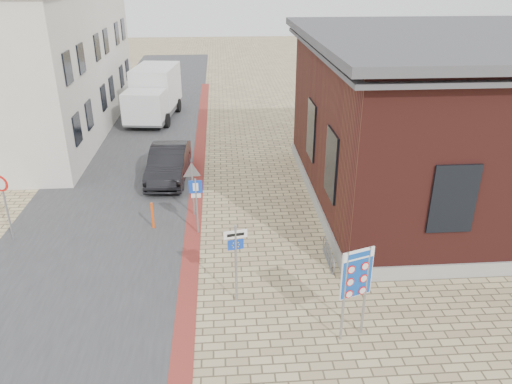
{
  "coord_description": "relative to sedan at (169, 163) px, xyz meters",
  "views": [
    {
      "loc": [
        -0.84,
        -11.93,
        9.15
      ],
      "look_at": [
        0.28,
        3.22,
        2.2
      ],
      "focal_mm": 35.0,
      "sensor_mm": 36.0,
      "label": 1
    }
  ],
  "objects": [
    {
      "name": "bollard",
      "position": [
        -0.21,
        -4.84,
        -0.24
      ],
      "size": [
        0.13,
        0.13,
        1.06
      ],
      "primitive_type": "cylinder",
      "rotation": [
        0.0,
        0.0,
        -0.43
      ],
      "color": "#FF500D",
      "rests_on": "ground"
    },
    {
      "name": "parking_sign",
      "position": [
        1.49,
        -5.34,
        0.7
      ],
      "size": [
        0.48,
        0.07,
        2.2
      ],
      "rotation": [
        0.0,
        0.0,
        0.02
      ],
      "color": "gray",
      "rests_on": "ground"
    },
    {
      "name": "brick_building",
      "position": [
        12.29,
        -2.85,
        2.71
      ],
      "size": [
        13.0,
        13.0,
        6.8
      ],
      "color": "gray",
      "rests_on": "ground"
    },
    {
      "name": "border_sign",
      "position": [
        5.79,
        -11.34,
        1.17
      ],
      "size": [
        0.89,
        0.35,
        2.7
      ],
      "rotation": [
        0.0,
        0.0,
        0.33
      ],
      "color": "gray",
      "rests_on": "ground"
    },
    {
      "name": "sedan",
      "position": [
        0.0,
        0.0,
        0.0
      ],
      "size": [
        1.85,
        4.76,
        1.54
      ],
      "primitive_type": "imported",
      "rotation": [
        0.0,
        0.0,
        -0.05
      ],
      "color": "black",
      "rests_on": "ground"
    },
    {
      "name": "townhouse_mid",
      "position": [
        -7.7,
        8.16,
        3.8
      ],
      "size": [
        7.4,
        6.4,
        9.1
      ],
      "color": "beige",
      "rests_on": "ground"
    },
    {
      "name": "road_strip",
      "position": [
        -2.21,
        5.16,
        -0.76
      ],
      "size": [
        7.0,
        60.0,
        0.02
      ],
      "primitive_type": "cube",
      "color": "#38383A",
      "rests_on": "ground"
    },
    {
      "name": "speed_sign",
      "position": [
        -5.21,
        -5.34,
        0.95
      ],
      "size": [
        0.58,
        0.22,
        2.54
      ],
      "rotation": [
        0.0,
        0.0,
        -0.33
      ],
      "color": "gray",
      "rests_on": "ground"
    },
    {
      "name": "townhouse_far",
      "position": [
        -7.7,
        14.16,
        3.4
      ],
      "size": [
        7.4,
        6.4,
        8.3
      ],
      "color": "beige",
      "rests_on": "ground"
    },
    {
      "name": "ground",
      "position": [
        3.29,
        -9.84,
        -0.77
      ],
      "size": [
        120.0,
        120.0,
        0.0
      ],
      "primitive_type": "plane",
      "color": "tan",
      "rests_on": "ground"
    },
    {
      "name": "curb_strip",
      "position": [
        1.29,
        0.16,
        -0.76
      ],
      "size": [
        0.6,
        40.0,
        0.02
      ],
      "primitive_type": "cube",
      "color": "maroon",
      "rests_on": "ground"
    },
    {
      "name": "essen_sign",
      "position": [
        2.78,
        -9.54,
        0.9
      ],
      "size": [
        0.67,
        0.17,
        2.52
      ],
      "rotation": [
        0.0,
        0.0,
        0.19
      ],
      "color": "gray",
      "rests_on": "ground"
    },
    {
      "name": "yield_sign",
      "position": [
        1.29,
        -3.84,
        0.9
      ],
      "size": [
        0.79,
        0.15,
        2.22
      ],
      "rotation": [
        0.0,
        0.0,
        0.11
      ],
      "color": "gray",
      "rests_on": "ground"
    },
    {
      "name": "bike_rack",
      "position": [
        5.94,
        -7.64,
        -0.51
      ],
      "size": [
        0.08,
        1.8,
        0.6
      ],
      "color": "slate",
      "rests_on": "ground"
    },
    {
      "name": "townhouse_near",
      "position": [
        -7.7,
        2.16,
        3.4
      ],
      "size": [
        7.4,
        6.4,
        8.3
      ],
      "color": "beige",
      "rests_on": "ground"
    },
    {
      "name": "box_truck",
      "position": [
        -1.75,
        10.16,
        0.88
      ],
      "size": [
        3.19,
        6.37,
        3.2
      ],
      "rotation": [
        0.0,
        0.0,
        -0.13
      ],
      "color": "slate",
      "rests_on": "ground"
    }
  ]
}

